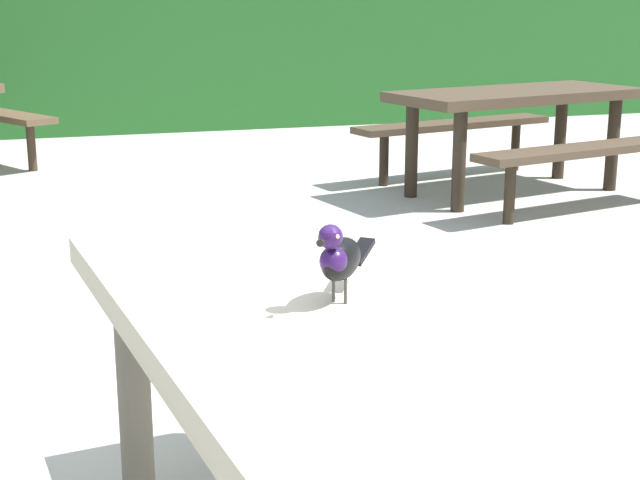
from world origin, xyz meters
TOP-DOWN VIEW (x-y plane):
  - hedge_wall at (0.00, 8.71)m, footprint 28.00×1.56m
  - picnic_table_foreground at (0.25, -0.04)m, footprint 1.87×1.89m
  - bird_grackle at (0.30, 0.05)m, footprint 0.20×0.23m
  - picnic_table_mid_left at (2.98, 4.13)m, footprint 2.04×2.01m

SIDE VIEW (x-z plane):
  - picnic_table_foreground at x=0.25m, z-range 0.19..0.93m
  - picnic_table_mid_left at x=2.98m, z-range 0.19..0.93m
  - bird_grackle at x=0.30m, z-range 0.75..0.94m
  - hedge_wall at x=0.00m, z-range 0.00..2.16m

